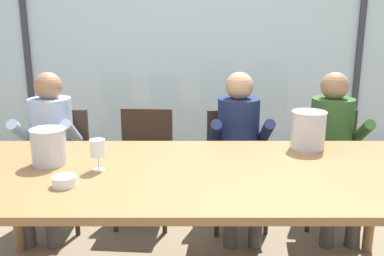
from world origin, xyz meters
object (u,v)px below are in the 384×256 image
Objects in this scene: dining_table at (192,180)px; person_olive_shirt at (331,141)px; wine_glass_center_pour at (96,150)px; person_pale_blue_shirt at (47,142)px; person_navy_polo at (237,141)px; ice_bucket_secondary at (306,129)px; chair_right_of_center at (328,156)px; tasting_bowl at (62,181)px; chair_near_curtain at (58,158)px; chair_center at (233,158)px; ice_bucket_primary at (47,146)px; chair_left_of_center at (143,156)px.

person_olive_shirt is (1.06, 0.85, -0.02)m from dining_table.
person_pale_blue_shirt is at bearing 123.68° from wine_glass_center_pour.
person_navy_polo is 1.00× the size of person_olive_shirt.
chair_right_of_center is at bearing 58.81° from ice_bucket_secondary.
tasting_bowl is at bearing -67.35° from person_pale_blue_shirt.
tasting_bowl is (0.42, -1.21, 0.28)m from chair_near_curtain.
ice_bucket_primary reaches higher than chair_center.
dining_table is at bearing 19.56° from tasting_bowl.
dining_table is 0.56m from wine_glass_center_pour.
chair_center is at bearing 51.06° from tasting_bowl.
dining_table is 2.99× the size of chair_left_of_center.
chair_right_of_center is 1.94m from wine_glass_center_pour.
wine_glass_center_pour reaches higher than tasting_bowl.
dining_table is 12.61× the size of ice_bucket_primary.
chair_left_of_center is at bearing 151.36° from ice_bucket_secondary.
tasting_bowl is (-0.26, -1.25, 0.28)m from chair_left_of_center.
chair_center is at bearing 71.42° from dining_table.
tasting_bowl is 0.70× the size of wine_glass_center_pour.
ice_bucket_secondary is (0.73, 0.41, 0.19)m from dining_table.
person_olive_shirt is 6.94× the size of wine_glass_center_pour.
chair_center is (0.33, 0.98, -0.19)m from dining_table.
chair_near_curtain and chair_left_of_center have the same top height.
person_pale_blue_shirt is 4.92× the size of ice_bucket_secondary.
person_olive_shirt is 2.02m from tasting_bowl.
person_navy_polo is at bearing 44.25° from wine_glass_center_pour.
chair_center is 0.74× the size of person_navy_polo.
chair_center is 0.74× the size of person_olive_shirt.
wine_glass_center_pour is at bearing -162.10° from ice_bucket_secondary.
person_navy_polo reaches higher than dining_table.
tasting_bowl is at bearing -155.15° from ice_bucket_secondary.
wine_glass_center_pour is (-1.62, -1.01, 0.37)m from chair_right_of_center.
chair_right_of_center is 3.62× the size of ice_bucket_secondary.
ice_bucket_secondary is 1.41× the size of wine_glass_center_pour.
person_olive_shirt reaches higher than chair_center.
chair_near_curtain and chair_right_of_center have the same top height.
ice_bucket_primary is 0.32m from wine_glass_center_pour.
chair_right_of_center is at bearing 10.60° from person_navy_polo.
chair_center reaches higher than tasting_bowl.
chair_near_curtain is 0.98m from ice_bucket_primary.
ice_bucket_primary reaches higher than wine_glass_center_pour.
person_pale_blue_shirt is (-0.03, -0.13, 0.17)m from chair_near_curtain.
person_navy_polo is at bearing -161.95° from chair_right_of_center.
chair_left_of_center is 0.74m from person_pale_blue_shirt.
person_pale_blue_shirt and person_navy_polo have the same top height.
person_pale_blue_shirt reaches higher than tasting_bowl.
chair_center is 7.27× the size of tasting_bowl.
person_navy_polo reaches higher than chair_center.
ice_bucket_secondary is (1.12, -0.61, 0.38)m from chair_left_of_center.
ice_bucket_primary reaches higher than chair_left_of_center.
ice_bucket_secondary reaches higher than chair_near_curtain.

